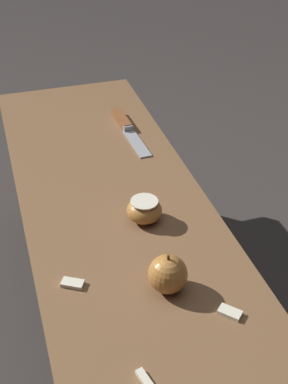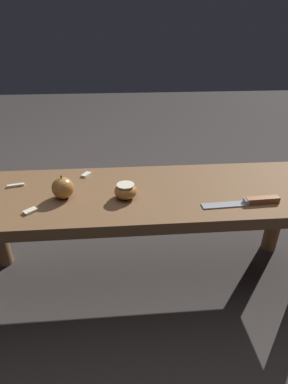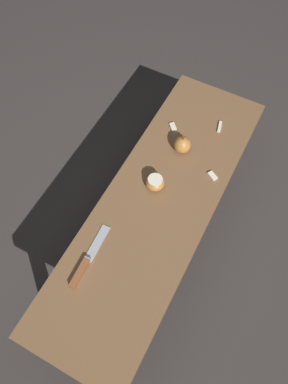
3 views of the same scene
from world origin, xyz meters
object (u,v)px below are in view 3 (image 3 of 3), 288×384
Objects in this scene: knife at (85,265)px; apple_whole at (182,145)px; wooden_bench at (157,211)px; apple_cut at (155,182)px.

knife is 3.15× the size of apple_whole.
knife reaches higher than wooden_bench.
apple_whole reaches higher than apple_cut.
apple_cut is at bearing 174.63° from apple_whole.
apple_cut is (0.40, -0.07, 0.02)m from knife.
apple_whole is (0.61, -0.09, 0.03)m from knife.
knife is at bearing 171.58° from apple_whole.
apple_whole reaches higher than wooden_bench.
apple_whole is at bearing -5.37° from apple_cut.
wooden_bench is 17.57× the size of apple_cut.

